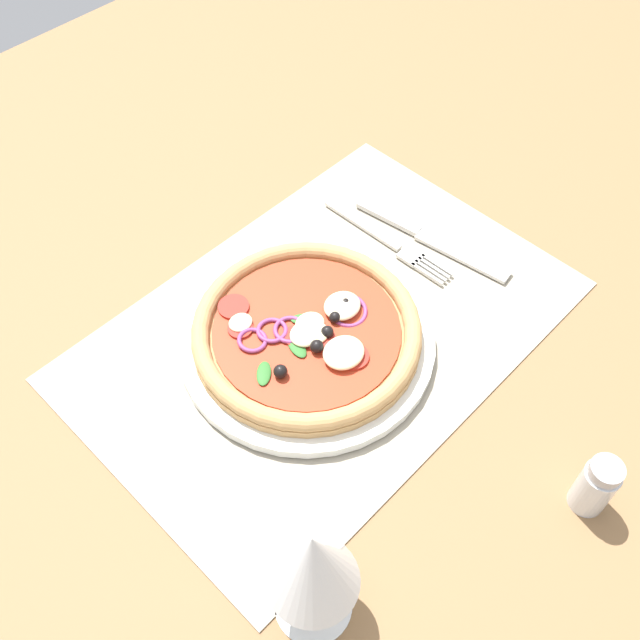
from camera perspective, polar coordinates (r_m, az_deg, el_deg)
ground_plane at (r=77.00cm, az=0.43°, el=-1.33°), size 190.00×140.00×2.40cm
placemat at (r=75.87cm, az=0.44°, el=-0.71°), size 50.91×34.33×0.40cm
plate at (r=74.11cm, az=-1.07°, el=-1.57°), size 26.26×26.26×1.13cm
pizza at (r=72.74cm, az=-1.05°, el=-0.83°), size 23.31×23.31×2.67cm
fork at (r=83.56cm, az=5.70°, el=6.01°), size 2.29×18.03×0.44cm
knife at (r=84.60cm, az=8.87°, el=6.32°), size 4.34×20.04×0.62cm
wine_glass at (r=53.86cm, az=-0.60°, el=-18.67°), size 7.20×7.20×14.90cm
pepper_shaker at (r=67.80cm, az=20.94°, el=-12.12°), size 3.20×3.20×6.70cm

